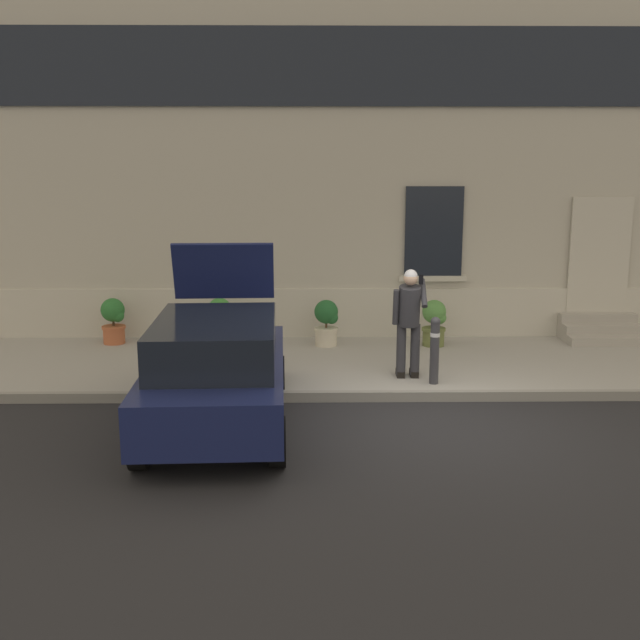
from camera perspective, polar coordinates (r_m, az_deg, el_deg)
The scene contains 12 objects.
ground_plane at distance 10.51m, azimuth 7.76°, elevation -7.65°, with size 80.00×80.00×0.00m, color #232326.
sidewalk at distance 13.14m, azimuth 5.98°, elevation -3.29°, with size 24.00×3.60×0.15m, color #99968E.
curb_edge at distance 11.36m, azimuth 7.07°, elevation -5.73°, with size 24.00×0.12×0.15m, color gray.
building_facade at distance 15.16m, azimuth 5.20°, elevation 12.68°, with size 24.00×1.52×7.50m.
entrance_stoop at distance 15.41m, azimuth 20.41°, elevation -0.73°, with size 1.47×0.96×0.48m.
hatchback_car_navy at distance 10.09m, azimuth -7.79°, elevation -3.72°, with size 1.92×4.13×2.34m.
bollard_near_person at distance 11.64m, azimuth 8.66°, elevation -2.09°, with size 0.15×0.15×1.04m.
person_on_phone at distance 11.77m, azimuth 6.76°, elevation 0.29°, with size 0.51×0.51×1.74m.
planter_terracotta at distance 14.62m, azimuth -15.33°, elevation 0.02°, with size 0.44×0.44×0.86m.
planter_charcoal at distance 14.27m, azimuth -7.54°, elevation 0.06°, with size 0.44×0.44×0.86m.
planter_cream at distance 13.93m, azimuth 0.51°, elevation -0.12°, with size 0.44×0.44×0.86m.
planter_olive at distance 14.09m, azimuth 8.64°, elevation -0.12°, with size 0.44×0.44×0.86m.
Camera 1 is at (-1.54, -9.79, 3.47)m, focal length 42.35 mm.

